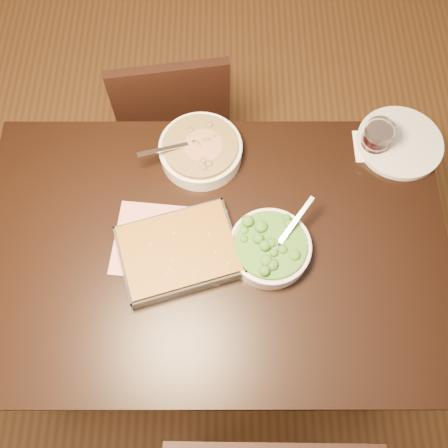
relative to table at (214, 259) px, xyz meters
name	(u,v)px	position (x,y,z in m)	size (l,w,h in m)	color
ground	(217,311)	(0.00, 0.00, -0.65)	(4.00, 4.00, 0.00)	#472D14
table	(214,259)	(0.00, 0.00, 0.00)	(1.40, 0.90, 0.75)	black
magazine_a	(169,242)	(-0.13, 0.02, 0.10)	(0.32, 0.24, 0.01)	#B8343E
coaster	(372,146)	(0.51, 0.35, 0.10)	(0.12, 0.12, 0.00)	white
stew_bowl	(201,150)	(-0.04, 0.32, 0.13)	(0.28, 0.26, 0.10)	white
broccoli_bowl	(270,248)	(0.16, -0.01, 0.13)	(0.24, 0.24, 0.09)	white
baking_dish	(179,252)	(-0.10, -0.03, 0.12)	(0.39, 0.33, 0.06)	silver
wine_tumbler	(377,137)	(0.51, 0.35, 0.15)	(0.09, 0.09, 0.10)	black
dinner_plate	(400,143)	(0.60, 0.36, 0.10)	(0.28, 0.28, 0.02)	silver
chair_far	(174,114)	(-0.17, 0.68, -0.17)	(0.46, 0.46, 0.87)	black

